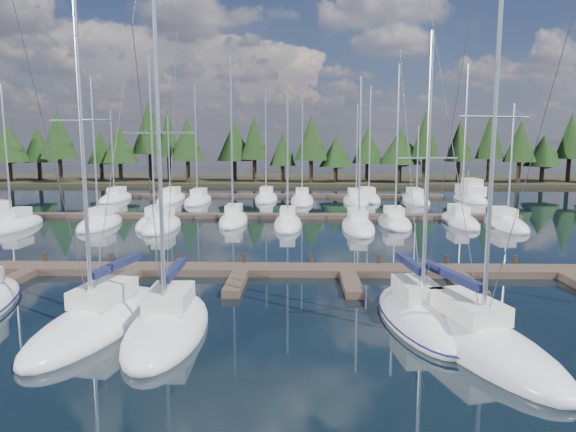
{
  "coord_description": "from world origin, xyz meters",
  "views": [
    {
      "loc": [
        3.39,
        -10.82,
        7.44
      ],
      "look_at": [
        2.55,
        22.0,
        2.76
      ],
      "focal_mm": 32.0,
      "sensor_mm": 36.0,
      "label": 1
    }
  ],
  "objects_px": {
    "front_sailboat_3": "(168,326)",
    "front_sailboat_2": "(99,321)",
    "motor_yacht_right": "(470,197)",
    "front_sailboat_5": "(473,338)",
    "front_sailboat_4": "(418,316)",
    "main_dock": "(241,272)"
  },
  "relations": [
    {
      "from": "front_sailboat_3",
      "to": "front_sailboat_4",
      "type": "distance_m",
      "value": 10.23
    },
    {
      "from": "front_sailboat_4",
      "to": "motor_yacht_right",
      "type": "height_order",
      "value": "front_sailboat_4"
    },
    {
      "from": "main_dock",
      "to": "front_sailboat_2",
      "type": "distance_m",
      "value": 9.64
    },
    {
      "from": "front_sailboat_4",
      "to": "motor_yacht_right",
      "type": "bearing_deg",
      "value": 69.73
    },
    {
      "from": "front_sailboat_5",
      "to": "front_sailboat_2",
      "type": "bearing_deg",
      "value": 174.35
    },
    {
      "from": "front_sailboat_2",
      "to": "front_sailboat_3",
      "type": "relative_size",
      "value": 1.06
    },
    {
      "from": "motor_yacht_right",
      "to": "front_sailboat_2",
      "type": "bearing_deg",
      "value": -122.55
    },
    {
      "from": "front_sailboat_4",
      "to": "front_sailboat_5",
      "type": "bearing_deg",
      "value": -57.13
    },
    {
      "from": "front_sailboat_4",
      "to": "front_sailboat_5",
      "type": "relative_size",
      "value": 0.82
    },
    {
      "from": "main_dock",
      "to": "front_sailboat_2",
      "type": "height_order",
      "value": "front_sailboat_2"
    },
    {
      "from": "main_dock",
      "to": "front_sailboat_3",
      "type": "bearing_deg",
      "value": -101.6
    },
    {
      "from": "front_sailboat_4",
      "to": "motor_yacht_right",
      "type": "xyz_separation_m",
      "value": [
        17.18,
        46.52,
        0.24
      ]
    },
    {
      "from": "motor_yacht_right",
      "to": "front_sailboat_5",
      "type": "bearing_deg",
      "value": -107.78
    },
    {
      "from": "front_sailboat_5",
      "to": "front_sailboat_3",
      "type": "bearing_deg",
      "value": 175.68
    },
    {
      "from": "front_sailboat_2",
      "to": "motor_yacht_right",
      "type": "xyz_separation_m",
      "value": [
        30.26,
        47.42,
        0.23
      ]
    },
    {
      "from": "front_sailboat_2",
      "to": "front_sailboat_3",
      "type": "distance_m",
      "value": 3.01
    },
    {
      "from": "main_dock",
      "to": "front_sailboat_4",
      "type": "height_order",
      "value": "front_sailboat_4"
    },
    {
      "from": "front_sailboat_4",
      "to": "front_sailboat_5",
      "type": "height_order",
      "value": "front_sailboat_5"
    },
    {
      "from": "front_sailboat_3",
      "to": "front_sailboat_2",
      "type": "bearing_deg",
      "value": 169.22
    },
    {
      "from": "front_sailboat_2",
      "to": "front_sailboat_4",
      "type": "relative_size",
      "value": 1.21
    },
    {
      "from": "front_sailboat_4",
      "to": "front_sailboat_5",
      "type": "distance_m",
      "value": 2.79
    },
    {
      "from": "front_sailboat_2",
      "to": "front_sailboat_3",
      "type": "bearing_deg",
      "value": -10.78
    }
  ]
}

